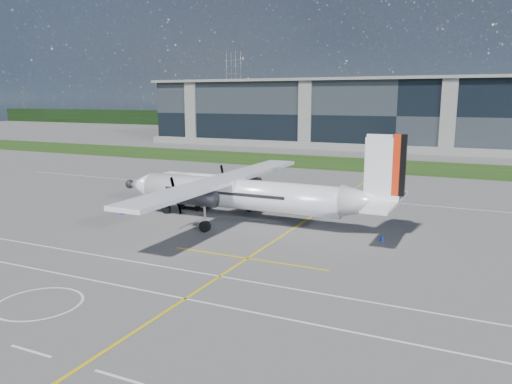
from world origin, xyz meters
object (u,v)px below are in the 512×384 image
at_px(safety_cone_fwd, 130,206).
at_px(turboprop_aircraft, 249,177).
at_px(pylon_west, 234,89).
at_px(fuel_tanker_truck, 187,185).
at_px(safety_cone_nose_stbd, 147,203).
at_px(ground_crew_person, 200,201).
at_px(baggage_tug, 194,199).
at_px(safety_cone_stbdwing, 288,192).
at_px(safety_cone_nose_port, 121,212).
at_px(safety_cone_tail, 382,238).

bearing_deg(safety_cone_fwd, turboprop_aircraft, -1.48).
xyz_separation_m(pylon_west, safety_cone_fwd, (64.71, -146.44, -14.75)).
bearing_deg(fuel_tanker_truck, safety_cone_nose_stbd, -105.04).
bearing_deg(pylon_west, safety_cone_nose_stbd, -65.61).
bearing_deg(safety_cone_nose_stbd, safety_cone_fwd, -113.41).
xyz_separation_m(ground_crew_person, safety_cone_nose_stbd, (-6.41, -0.24, -0.73)).
bearing_deg(pylon_west, safety_cone_fwd, -66.16).
height_order(turboprop_aircraft, baggage_tug, turboprop_aircraft).
bearing_deg(baggage_tug, safety_cone_fwd, -155.20).
bearing_deg(fuel_tanker_truck, ground_crew_person, -46.54).
height_order(pylon_west, safety_cone_fwd, pylon_west).
relative_size(safety_cone_nose_stbd, safety_cone_stbdwing, 1.00).
distance_m(baggage_tug, safety_cone_stbdwing, 12.59).
distance_m(turboprop_aircraft, safety_cone_stbdwing, 14.94).
distance_m(turboprop_aircraft, safety_cone_nose_port, 13.59).
xyz_separation_m(fuel_tanker_truck, safety_cone_nose_stbd, (-1.47, -5.45, -1.20)).
height_order(safety_cone_nose_port, safety_cone_stbdwing, same).
xyz_separation_m(fuel_tanker_truck, safety_cone_nose_port, (-1.21, -9.90, -1.20)).
distance_m(safety_cone_nose_port, safety_cone_stbdwing, 19.78).
height_order(pylon_west, safety_cone_nose_port, pylon_west).
xyz_separation_m(pylon_west, turboprop_aircraft, (78.60, -146.80, -10.76)).
height_order(fuel_tanker_truck, safety_cone_stbdwing, fuel_tanker_truck).
bearing_deg(safety_cone_nose_port, safety_cone_nose_stbd, 93.33).
height_order(safety_cone_fwd, safety_cone_tail, same).
bearing_deg(safety_cone_fwd, baggage_tug, 24.80).
relative_size(baggage_tug, safety_cone_fwd, 6.28).
relative_size(pylon_west, fuel_tanker_truck, 3.89).
bearing_deg(pylon_west, baggage_tug, -63.75).
relative_size(safety_cone_nose_port, safety_cone_fwd, 1.00).
bearing_deg(baggage_tug, pylon_west, 116.25).
relative_size(pylon_west, safety_cone_nose_port, 60.00).
relative_size(pylon_west, ground_crew_person, 15.27).
bearing_deg(fuel_tanker_truck, safety_cone_stbdwing, 33.99).
xyz_separation_m(safety_cone_fwd, safety_cone_nose_stbd, (0.82, 1.90, 0.00)).
distance_m(safety_cone_nose_port, safety_cone_nose_stbd, 4.46).
xyz_separation_m(ground_crew_person, safety_cone_nose_port, (-6.15, -4.69, -0.73)).
height_order(fuel_tanker_truck, ground_crew_person, fuel_tanker_truck).
bearing_deg(safety_cone_nose_stbd, ground_crew_person, 2.14).
distance_m(baggage_tug, safety_cone_tail, 20.31).
distance_m(baggage_tug, safety_cone_nose_port, 7.40).
relative_size(baggage_tug, safety_cone_nose_stbd, 6.28).
distance_m(safety_cone_tail, safety_cone_stbdwing, 20.44).
bearing_deg(safety_cone_nose_port, safety_cone_fwd, 112.96).
relative_size(turboprop_aircraft, safety_cone_stbdwing, 56.49).
bearing_deg(safety_cone_nose_stbd, pylon_west, 114.39).
distance_m(safety_cone_nose_port, safety_cone_tail, 25.03).
distance_m(fuel_tanker_truck, safety_cone_stbdwing, 11.81).
relative_size(fuel_tanker_truck, safety_cone_nose_stbd, 15.43).
height_order(pylon_west, safety_cone_nose_stbd, pylon_west).
height_order(ground_crew_person, safety_cone_stbdwing, ground_crew_person).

